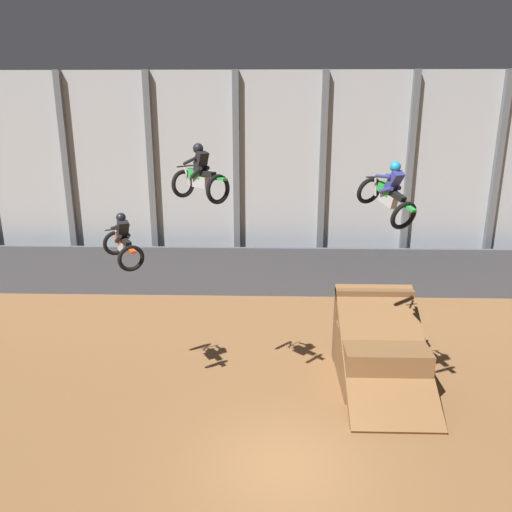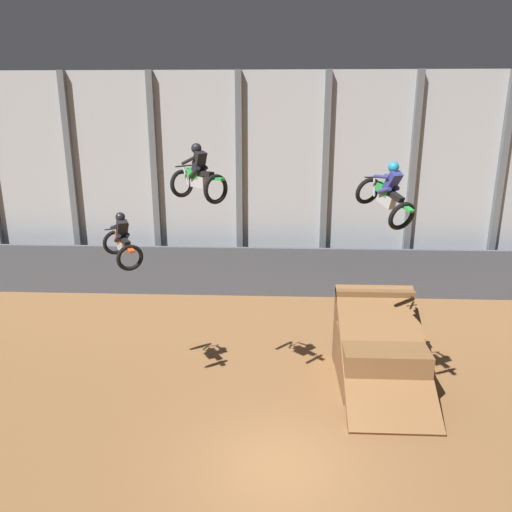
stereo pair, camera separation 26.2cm
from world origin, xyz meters
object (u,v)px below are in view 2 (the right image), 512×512
Objects in this scene: dirt_ramp at (378,351)px; rider_bike_left_air at (122,242)px; rider_bike_center_air at (198,177)px; rider_bike_right_air at (387,195)px.

dirt_ramp is 2.52× the size of rider_bike_left_air.
rider_bike_center_air is at bearing -47.71° from rider_bike_left_air.
rider_bike_left_air is 7.15m from rider_bike_right_air.
rider_bike_center_air is at bearing 149.21° from rider_bike_right_air.
rider_bike_right_air reaches higher than rider_bike_left_air.
rider_bike_center_air is 0.87× the size of rider_bike_right_air.
rider_bike_left_air reaches higher than dirt_ramp.
rider_bike_left_air is at bearing 118.82° from rider_bike_center_air.
rider_bike_center_air reaches higher than rider_bike_left_air.
rider_bike_center_air reaches higher than rider_bike_right_air.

